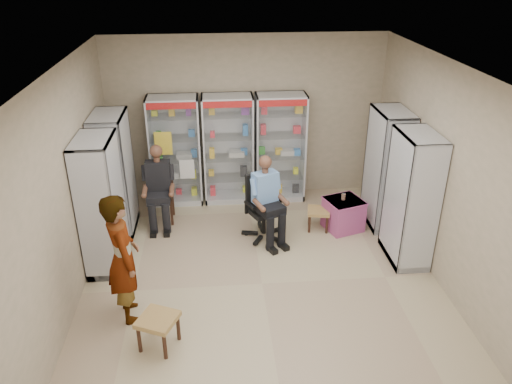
{
  "coord_description": "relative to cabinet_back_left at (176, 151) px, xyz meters",
  "views": [
    {
      "loc": [
        -0.6,
        -5.76,
        4.26
      ],
      "look_at": [
        -0.03,
        0.7,
        1.11
      ],
      "focal_mm": 35.0,
      "sensor_mm": 36.0,
      "label": 1
    }
  ],
  "objects": [
    {
      "name": "floor",
      "position": [
        1.3,
        -2.73,
        -1.0
      ],
      "size": [
        6.0,
        6.0,
        0.0
      ],
      "primitive_type": "plane",
      "color": "tan",
      "rests_on": "ground"
    },
    {
      "name": "room_shell",
      "position": [
        1.3,
        -2.73,
        0.97
      ],
      "size": [
        5.02,
        6.02,
        3.01
      ],
      "color": "tan",
      "rests_on": "ground"
    },
    {
      "name": "cabinet_back_left",
      "position": [
        0.0,
        0.0,
        0.0
      ],
      "size": [
        0.9,
        0.5,
        2.0
      ],
      "primitive_type": "cube",
      "color": "silver",
      "rests_on": "floor"
    },
    {
      "name": "cabinet_back_mid",
      "position": [
        0.95,
        0.0,
        0.0
      ],
      "size": [
        0.9,
        0.5,
        2.0
      ],
      "primitive_type": "cube",
      "color": "silver",
      "rests_on": "floor"
    },
    {
      "name": "cabinet_back_right",
      "position": [
        1.9,
        0.0,
        0.0
      ],
      "size": [
        0.9,
        0.5,
        2.0
      ],
      "primitive_type": "cube",
      "color": "#B2B4B9",
      "rests_on": "floor"
    },
    {
      "name": "cabinet_right_far",
      "position": [
        3.53,
        -1.13,
        0.0
      ],
      "size": [
        0.9,
        0.5,
        2.0
      ],
      "primitive_type": "cube",
      "rotation": [
        0.0,
        0.0,
        1.57
      ],
      "color": "#A7ABAE",
      "rests_on": "floor"
    },
    {
      "name": "cabinet_right_near",
      "position": [
        3.53,
        -2.23,
        0.0
      ],
      "size": [
        0.9,
        0.5,
        2.0
      ],
      "primitive_type": "cube",
      "rotation": [
        0.0,
        0.0,
        1.57
      ],
      "color": "#A9AAB0",
      "rests_on": "floor"
    },
    {
      "name": "cabinet_left_far",
      "position": [
        -0.93,
        -0.93,
        0.0
      ],
      "size": [
        0.9,
        0.5,
        2.0
      ],
      "primitive_type": "cube",
      "rotation": [
        0.0,
        0.0,
        -1.57
      ],
      "color": "#B6B9BE",
      "rests_on": "floor"
    },
    {
      "name": "cabinet_left_near",
      "position": [
        -0.93,
        -2.03,
        0.0
      ],
      "size": [
        0.9,
        0.5,
        2.0
      ],
      "primitive_type": "cube",
      "rotation": [
        0.0,
        0.0,
        -1.57
      ],
      "color": "#ACAFB3",
      "rests_on": "floor"
    },
    {
      "name": "wooden_chair",
      "position": [
        -0.25,
        -0.73,
        -0.53
      ],
      "size": [
        0.42,
        0.42,
        0.94
      ],
      "primitive_type": "cube",
      "color": "black",
      "rests_on": "floor"
    },
    {
      "name": "seated_customer",
      "position": [
        -0.25,
        -0.78,
        -0.33
      ],
      "size": [
        0.44,
        0.6,
        1.34
      ],
      "primitive_type": null,
      "color": "black",
      "rests_on": "floor"
    },
    {
      "name": "office_chair",
      "position": [
        1.46,
        -1.42,
        -0.47
      ],
      "size": [
        0.77,
        0.77,
        1.07
      ],
      "primitive_type": "cube",
      "rotation": [
        0.0,
        0.0,
        0.42
      ],
      "color": "black",
      "rests_on": "floor"
    },
    {
      "name": "seated_shopkeeper",
      "position": [
        1.46,
        -1.47,
        -0.32
      ],
      "size": [
        0.66,
        0.75,
        1.36
      ],
      "primitive_type": null,
      "rotation": [
        0.0,
        0.0,
        0.42
      ],
      "color": "#78A2ED",
      "rests_on": "floor"
    },
    {
      "name": "pink_trunk",
      "position": [
        2.81,
        -1.29,
        -0.73
      ],
      "size": [
        0.69,
        0.68,
        0.53
      ],
      "primitive_type": "cube",
      "rotation": [
        0.0,
        0.0,
        0.31
      ],
      "color": "#B14799",
      "rests_on": "floor"
    },
    {
      "name": "tea_glass",
      "position": [
        2.8,
        -1.26,
        -0.42
      ],
      "size": [
        0.07,
        0.07,
        0.1
      ],
      "primitive_type": "cylinder",
      "color": "#5B1307",
      "rests_on": "pink_trunk"
    },
    {
      "name": "woven_stool_a",
      "position": [
        2.4,
        -1.26,
        -0.82
      ],
      "size": [
        0.42,
        0.42,
        0.36
      ],
      "primitive_type": "cube",
      "rotation": [
        0.0,
        0.0,
        -0.19
      ],
      "color": "olive",
      "rests_on": "floor"
    },
    {
      "name": "woven_stool_b",
      "position": [
        -0.04,
        -3.84,
        -0.79
      ],
      "size": [
        0.55,
        0.55,
        0.42
      ],
      "primitive_type": "cube",
      "rotation": [
        0.0,
        0.0,
        -0.43
      ],
      "color": "olive",
      "rests_on": "floor"
    },
    {
      "name": "standing_man",
      "position": [
        -0.47,
        -3.23,
        -0.14
      ],
      "size": [
        0.59,
        0.73,
        1.73
      ],
      "primitive_type": "imported",
      "rotation": [
        0.0,
        0.0,
        1.89
      ],
      "color": "#9C9C9F",
      "rests_on": "floor"
    }
  ]
}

